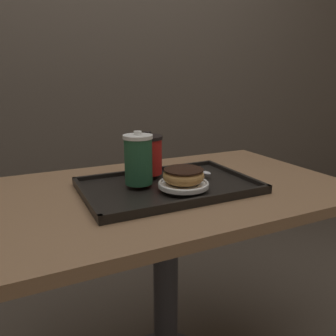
{
  "coord_description": "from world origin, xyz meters",
  "views": [
    {
      "loc": [
        -0.39,
        -0.84,
        1.02
      ],
      "look_at": [
        -0.0,
        -0.02,
        0.77
      ],
      "focal_mm": 35.0,
      "sensor_mm": 36.0,
      "label": 1
    }
  ],
  "objects_px": {
    "coffee_cup_rear": "(147,154)",
    "spoon": "(201,172)",
    "coffee_cup_front": "(138,159)",
    "donut_chocolate_glazed": "(184,175)"
  },
  "relations": [
    {
      "from": "coffee_cup_rear",
      "to": "spoon",
      "type": "height_order",
      "value": "coffee_cup_rear"
    },
    {
      "from": "coffee_cup_front",
      "to": "donut_chocolate_glazed",
      "type": "relative_size",
      "value": 1.32
    },
    {
      "from": "coffee_cup_front",
      "to": "spoon",
      "type": "xyz_separation_m",
      "value": [
        0.21,
        0.01,
        -0.07
      ]
    },
    {
      "from": "coffee_cup_front",
      "to": "coffee_cup_rear",
      "type": "relative_size",
      "value": 1.14
    },
    {
      "from": "coffee_cup_rear",
      "to": "donut_chocolate_glazed",
      "type": "relative_size",
      "value": 1.16
    },
    {
      "from": "coffee_cup_front",
      "to": "coffee_cup_rear",
      "type": "distance_m",
      "value": 0.1
    },
    {
      "from": "coffee_cup_rear",
      "to": "spoon",
      "type": "bearing_deg",
      "value": -25.97
    },
    {
      "from": "coffee_cup_rear",
      "to": "donut_chocolate_glazed",
      "type": "distance_m",
      "value": 0.17
    },
    {
      "from": "donut_chocolate_glazed",
      "to": "spoon",
      "type": "bearing_deg",
      "value": 38.81
    },
    {
      "from": "donut_chocolate_glazed",
      "to": "spoon",
      "type": "xyz_separation_m",
      "value": [
        0.11,
        0.09,
        -0.03
      ]
    }
  ]
}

